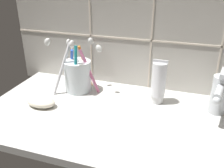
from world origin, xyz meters
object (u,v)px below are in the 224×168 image
Objects in this scene: toothbrush_cup at (78,74)px; toothpaste_tube at (159,82)px; soap_bar at (41,102)px; sink_faucet at (219,94)px.

toothpaste_tube is at bearing 0.02° from toothbrush_cup.
soap_bar is at bearing -114.49° from toothbrush_cup.
toothbrush_cup reaches higher than soap_bar.
toothbrush_cup is 41.45cm from sink_faucet.
sink_faucet reaches higher than soap_bar.
sink_faucet is (16.16, -1.38, -0.49)cm from toothpaste_tube.
toothbrush_cup is 1.49× the size of sink_faucet.
toothpaste_tube is 16.22cm from sink_faucet.
toothbrush_cup is 25.28cm from toothpaste_tube.
sink_faucet is (41.42, -1.37, 0.52)cm from toothbrush_cup.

